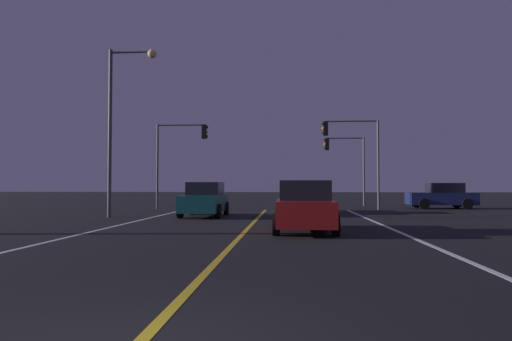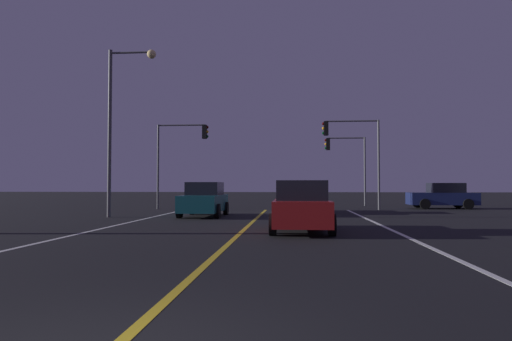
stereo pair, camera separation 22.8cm
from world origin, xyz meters
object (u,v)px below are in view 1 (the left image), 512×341
(traffic_light_near_left, at_px, (182,146))
(traffic_light_far_right, at_px, (344,155))
(car_oncoming, at_px, (205,200))
(street_lamp_left_mid, at_px, (121,110))
(traffic_light_near_right, at_px, (351,143))
(car_ahead_far, at_px, (307,198))
(street_lamp_right_near, at_px, (505,48))
(car_crossing_side, at_px, (442,196))
(car_lead_same_lane, at_px, (304,207))

(traffic_light_near_left, xyz_separation_m, traffic_light_far_right, (11.13, 5.50, -0.27))
(car_oncoming, xyz_separation_m, street_lamp_left_mid, (-3.95, -1.02, 4.36))
(traffic_light_near_right, bearing_deg, car_ahead_far, 46.56)
(traffic_light_near_left, height_order, street_lamp_right_near, street_lamp_right_near)
(car_crossing_side, height_order, street_lamp_right_near, street_lamp_right_near)
(car_ahead_far, bearing_deg, car_crossing_side, -60.98)
(car_lead_same_lane, height_order, traffic_light_near_right, traffic_light_near_right)
(car_ahead_far, bearing_deg, car_lead_same_lane, 177.31)
(traffic_light_near_right, bearing_deg, street_lamp_left_mid, 32.38)
(traffic_light_near_left, bearing_deg, car_lead_same_lane, -61.49)
(street_lamp_left_mid, bearing_deg, car_crossing_side, 27.78)
(traffic_light_near_left, xyz_separation_m, street_lamp_left_mid, (-1.16, -7.66, 1.07))
(traffic_light_near_right, relative_size, traffic_light_near_left, 1.03)
(traffic_light_far_right, xyz_separation_m, street_lamp_right_near, (1.06, -23.23, 1.01))
(traffic_light_near_right, height_order, traffic_light_near_left, traffic_light_near_right)
(car_lead_same_lane, bearing_deg, car_oncoming, 33.36)
(traffic_light_far_right, bearing_deg, car_crossing_side, 149.40)
(car_lead_same_lane, xyz_separation_m, traffic_light_far_right, (3.65, 19.26, 3.02))
(car_crossing_side, xyz_separation_m, traffic_light_far_right, (-5.98, 3.53, 3.02))
(car_ahead_far, xyz_separation_m, traffic_light_near_right, (2.93, 3.10, 3.40))
(car_crossing_side, xyz_separation_m, traffic_light_near_left, (-17.10, -1.97, 3.29))
(traffic_light_far_right, bearing_deg, street_lamp_right_near, 92.61)
(car_ahead_far, bearing_deg, car_oncoming, 124.25)
(car_oncoming, height_order, car_lead_same_lane, same)
(car_crossing_side, distance_m, traffic_light_near_left, 17.53)
(traffic_light_near_left, xyz_separation_m, street_lamp_right_near, (12.19, -17.73, 0.74))
(car_oncoming, distance_m, street_lamp_left_mid, 5.97)
(car_ahead_far, xyz_separation_m, street_lamp_left_mid, (-9.14, -4.56, 4.36))
(car_ahead_far, xyz_separation_m, street_lamp_right_near, (4.21, -14.63, 4.03))
(traffic_light_far_right, distance_m, street_lamp_left_mid, 18.05)
(car_oncoming, relative_size, traffic_light_far_right, 0.83)
(car_ahead_far, xyz_separation_m, car_oncoming, (-5.19, -3.53, 0.00))
(car_crossing_side, xyz_separation_m, street_lamp_right_near, (-4.92, -19.70, 4.03))
(street_lamp_right_near, relative_size, street_lamp_left_mid, 0.93)
(traffic_light_near_right, xyz_separation_m, traffic_light_far_right, (0.22, 5.50, -0.38))
(car_ahead_far, xyz_separation_m, traffic_light_near_left, (-7.97, 3.10, 3.29))
(car_lead_same_lane, height_order, traffic_light_far_right, traffic_light_far_right)
(car_oncoming, xyz_separation_m, traffic_light_far_right, (8.34, 12.13, 3.02))
(car_oncoming, relative_size, street_lamp_right_near, 0.57)
(car_ahead_far, bearing_deg, street_lamp_right_near, -163.94)
(car_ahead_far, height_order, street_lamp_left_mid, street_lamp_left_mid)
(traffic_light_near_right, distance_m, street_lamp_left_mid, 14.33)
(traffic_light_near_right, xyz_separation_m, street_lamp_right_near, (1.28, -17.73, 0.63))
(car_crossing_side, bearing_deg, traffic_light_near_right, 17.60)
(car_oncoming, xyz_separation_m, car_crossing_side, (14.32, 8.60, 0.00))
(traffic_light_near_left, relative_size, street_lamp_right_near, 0.73)
(car_oncoming, height_order, car_crossing_side, same)
(traffic_light_near_right, height_order, traffic_light_far_right, traffic_light_near_right)
(car_oncoming, xyz_separation_m, car_lead_same_lane, (4.69, -7.12, 0.00))
(car_lead_same_lane, bearing_deg, car_crossing_side, -31.49)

